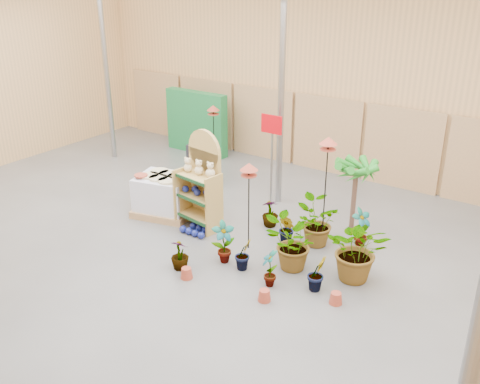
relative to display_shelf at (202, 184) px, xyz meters
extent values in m
cube|color=#535353|center=(0.65, -1.50, -1.00)|extent=(15.00, 12.00, 0.10)
cube|color=white|center=(0.65, -1.50, 3.60)|extent=(15.00, 12.00, 0.10)
cube|color=tan|center=(0.65, 4.55, 1.30)|extent=(15.00, 0.10, 4.50)
cylinder|color=gray|center=(-4.85, 2.00, 1.30)|extent=(0.14, 0.14, 4.50)
cylinder|color=gray|center=(0.65, 2.00, 1.30)|extent=(0.14, 0.14, 4.50)
cube|color=#A47D51|center=(-5.35, 4.42, 0.05)|extent=(1.90, 0.06, 2.00)
cube|color=#A47D51|center=(-3.35, 4.42, 0.05)|extent=(1.90, 0.06, 2.00)
cube|color=#A47D51|center=(-1.35, 4.42, 0.05)|extent=(1.90, 0.06, 2.00)
cube|color=#A47D51|center=(0.65, 4.42, 0.05)|extent=(1.90, 0.06, 2.00)
cube|color=#A47D51|center=(2.65, 4.42, 0.05)|extent=(1.90, 0.06, 2.00)
cube|color=#AE8B47|center=(0.00, 0.10, -0.13)|extent=(0.88, 0.21, 1.65)
cylinder|color=#AE8B47|center=(0.00, 0.10, 0.70)|extent=(0.88, 0.21, 0.87)
cube|color=#AE8B47|center=(0.00, -0.16, -0.66)|extent=(0.90, 0.60, 0.04)
cube|color=#0F3819|center=(0.00, -0.40, -0.66)|extent=(0.83, 0.15, 0.06)
cube|color=#AE8B47|center=(0.00, -0.16, -0.23)|extent=(0.90, 0.60, 0.04)
cube|color=#0F3819|center=(0.00, -0.40, -0.23)|extent=(0.83, 0.15, 0.06)
cube|color=#AE8B47|center=(0.00, -0.16, 0.21)|extent=(0.90, 0.60, 0.04)
cube|color=#0F3819|center=(0.00, -0.40, 0.21)|extent=(0.83, 0.15, 0.06)
cube|color=#AE8B47|center=(-0.42, -0.16, -0.32)|extent=(0.11, 0.49, 1.26)
cube|color=#AE8B47|center=(0.42, -0.16, -0.32)|extent=(0.11, 0.49, 1.26)
sphere|color=beige|center=(-0.29, -0.10, 0.32)|extent=(0.17, 0.17, 0.17)
sphere|color=beige|center=(-0.29, -0.10, 0.46)|extent=(0.14, 0.14, 0.14)
sphere|color=beige|center=(0.00, -0.10, 0.32)|extent=(0.18, 0.18, 0.18)
sphere|color=beige|center=(0.00, -0.10, 0.47)|extent=(0.14, 0.14, 0.14)
sphere|color=beige|center=(0.29, -0.10, 0.33)|extent=(0.19, 0.19, 0.19)
sphere|color=beige|center=(0.29, -0.10, 0.48)|extent=(0.14, 0.14, 0.14)
sphere|color=navy|center=(-0.31, -0.18, -0.13)|extent=(0.15, 0.15, 0.15)
sphere|color=navy|center=(-0.16, -0.06, -0.13)|extent=(0.15, 0.15, 0.15)
sphere|color=navy|center=(0.00, -0.18, -0.13)|extent=(0.15, 0.15, 0.15)
sphere|color=navy|center=(0.16, -0.06, -0.13)|extent=(0.15, 0.15, 0.15)
sphere|color=navy|center=(0.31, -0.18, -0.13)|extent=(0.15, 0.15, 0.15)
sphere|color=navy|center=(-0.14, -0.51, -0.88)|extent=(0.15, 0.15, 0.15)
sphere|color=navy|center=(-0.06, -0.27, -0.88)|extent=(0.15, 0.15, 0.15)
sphere|color=navy|center=(0.02, -0.51, -0.88)|extent=(0.15, 0.15, 0.15)
sphere|color=navy|center=(0.10, -0.27, -0.88)|extent=(0.15, 0.15, 0.15)
sphere|color=navy|center=(0.18, -0.51, -0.88)|extent=(0.15, 0.15, 0.15)
sphere|color=navy|center=(0.26, -0.27, -0.88)|extent=(0.15, 0.15, 0.15)
sphere|color=navy|center=(0.34, -0.51, -0.88)|extent=(0.15, 0.15, 0.15)
cube|color=#A47D51|center=(-1.06, -0.03, -0.88)|extent=(1.46, 1.31, 0.16)
cube|color=silver|center=(-1.06, -0.03, -0.44)|extent=(1.33, 1.18, 0.72)
cylinder|color=beige|center=(-1.32, -0.18, -0.05)|extent=(0.41, 0.41, 0.04)
cylinder|color=beige|center=(-1.06, -0.18, -0.05)|extent=(0.41, 0.41, 0.04)
cylinder|color=beige|center=(-0.80, -0.18, -0.05)|extent=(0.41, 0.41, 0.04)
cylinder|color=beige|center=(-1.32, 0.13, -0.05)|extent=(0.41, 0.41, 0.04)
cylinder|color=beige|center=(-1.06, 0.13, -0.05)|extent=(0.41, 0.41, 0.04)
cylinder|color=beige|center=(-0.80, 0.13, -0.05)|extent=(0.41, 0.41, 0.04)
cube|color=black|center=(-1.60, 1.91, -0.70)|extent=(0.50, 0.50, 0.50)
cube|color=black|center=(-1.60, 1.91, -0.20)|extent=(0.50, 0.50, 0.50)
cube|color=#196E35|center=(-3.15, 3.70, -0.05)|extent=(2.00, 0.30, 1.80)
cylinder|color=gray|center=(0.75, 1.50, 0.15)|extent=(0.05, 0.05, 2.20)
cube|color=#B3040D|center=(0.75, 1.46, 1.05)|extent=(0.50, 0.03, 0.40)
cylinder|color=black|center=(1.34, -0.28, -0.19)|extent=(0.02, 0.02, 1.53)
cylinder|color=#A73F2C|center=(1.34, -0.28, 0.57)|extent=(0.30, 0.30, 0.02)
cone|color=#A73F2C|center=(1.34, -0.28, 0.74)|extent=(0.34, 0.34, 0.14)
cylinder|color=black|center=(2.41, 0.75, 0.02)|extent=(0.02, 0.02, 1.96)
cylinder|color=#A73F2C|center=(2.41, 0.75, 1.00)|extent=(0.30, 0.30, 0.02)
cone|color=#A73F2C|center=(2.41, 0.75, 1.17)|extent=(0.34, 0.34, 0.14)
cylinder|color=black|center=(-2.00, 3.00, -0.22)|extent=(0.02, 0.02, 1.47)
cylinder|color=#A73F2C|center=(-2.00, 3.00, 0.52)|extent=(0.30, 0.30, 0.02)
cone|color=#A73F2C|center=(-2.00, 3.00, 0.69)|extent=(0.34, 0.34, 0.14)
cylinder|color=brown|center=(2.68, 1.55, -0.30)|extent=(0.10, 0.10, 1.30)
imported|color=#228422|center=(1.26, -0.98, -0.55)|extent=(0.49, 0.52, 0.82)
imported|color=#228422|center=(1.69, -0.96, -0.65)|extent=(0.35, 0.39, 0.61)
imported|color=#228422|center=(2.41, -0.49, -0.45)|extent=(1.16, 1.20, 1.02)
imported|color=#228422|center=(3.11, 0.98, -0.54)|extent=(0.44, 0.52, 0.83)
imported|color=#228422|center=(1.88, 0.27, -0.62)|extent=(0.47, 0.45, 0.67)
imported|color=#228422|center=(2.31, 0.58, -0.48)|extent=(0.91, 0.80, 0.95)
imported|color=#228422|center=(0.74, -1.62, -0.66)|extent=(0.39, 0.39, 0.58)
imported|color=#228422|center=(2.37, -1.16, -0.61)|extent=(0.39, 0.44, 0.69)
imported|color=#228422|center=(3.09, -0.82, -0.64)|extent=(0.35, 0.40, 0.63)
imported|color=#228422|center=(3.52, -0.13, -0.37)|extent=(1.29, 1.20, 1.17)
imported|color=#228422|center=(1.18, 0.78, -0.65)|extent=(0.48, 0.48, 0.61)
camera|label=1|loc=(6.44, -7.92, 4.16)|focal=40.00mm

